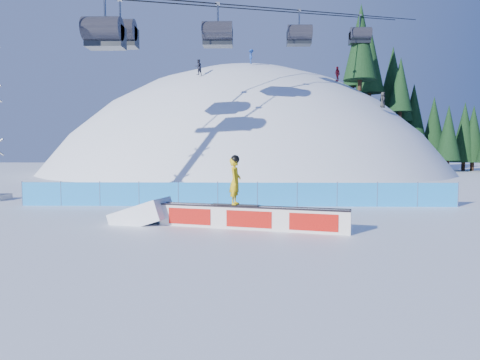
{
  "coord_description": "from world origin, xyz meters",
  "views": [
    {
      "loc": [
        0.62,
        -16.92,
        2.83
      ],
      "look_at": [
        0.22,
        0.3,
        1.62
      ],
      "focal_mm": 32.0,
      "sensor_mm": 36.0,
      "label": 1
    }
  ],
  "objects": [
    {
      "name": "distant_skiers",
      "position": [
        4.24,
        31.19,
        11.53
      ],
      "size": [
        20.44,
        6.13,
        7.28
      ],
      "color": "black",
      "rests_on": "ground"
    },
    {
      "name": "snowboarder",
      "position": [
        0.09,
        -1.6,
        1.73
      ],
      "size": [
        1.76,
        0.76,
        1.82
      ],
      "rotation": [
        0.0,
        0.0,
        1.4
      ],
      "color": "black",
      "rests_on": "rail_box"
    },
    {
      "name": "ground",
      "position": [
        0.0,
        0.0,
        0.0
      ],
      "size": [
        160.0,
        160.0,
        0.0
      ],
      "primitive_type": "plane",
      "color": "white",
      "rests_on": "ground"
    },
    {
      "name": "chairlift",
      "position": [
        4.74,
        27.49,
        16.89
      ],
      "size": [
        40.8,
        41.7,
        22.0
      ],
      "color": "gray",
      "rests_on": "ground"
    },
    {
      "name": "safety_fence",
      "position": [
        0.0,
        4.5,
        0.6
      ],
      "size": [
        22.05,
        0.05,
        1.3
      ],
      "color": "#1A87DF",
      "rests_on": "ground"
    },
    {
      "name": "treeline",
      "position": [
        24.23,
        40.44,
        8.83
      ],
      "size": [
        21.77,
        11.78,
        20.1
      ],
      "color": "#301D13",
      "rests_on": "ground"
    },
    {
      "name": "snow_hill",
      "position": [
        0.0,
        42.0,
        -18.0
      ],
      "size": [
        64.0,
        64.0,
        64.0
      ],
      "color": "white",
      "rests_on": "ground"
    },
    {
      "name": "snow_ramp",
      "position": [
        -3.57,
        -0.6,
        0.0
      ],
      "size": [
        2.55,
        1.96,
        1.41
      ],
      "primitive_type": null,
      "rotation": [
        0.0,
        -0.31,
        -0.27
      ],
      "color": "white",
      "rests_on": "ground"
    },
    {
      "name": "rail_box",
      "position": [
        0.64,
        -1.75,
        0.41
      ],
      "size": [
        6.87,
        2.32,
        0.84
      ],
      "rotation": [
        0.0,
        0.0,
        -0.27
      ],
      "color": "silver",
      "rests_on": "ground"
    }
  ]
}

